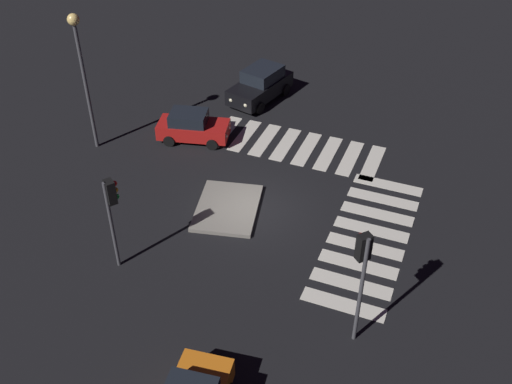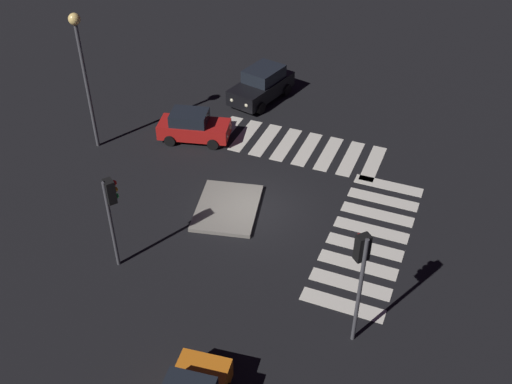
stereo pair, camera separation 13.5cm
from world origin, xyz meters
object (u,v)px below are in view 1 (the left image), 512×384
at_px(car_red, 192,127).
at_px(traffic_light_west, 111,203).
at_px(traffic_island, 227,208).
at_px(traffic_light_south, 362,263).
at_px(street_lamp, 81,59).
at_px(car_black, 261,85).

xyz_separation_m(car_red, traffic_light_west, (-9.41, -1.53, 2.31)).
bearing_deg(traffic_light_west, traffic_island, 7.61).
bearing_deg(traffic_island, traffic_light_west, 151.86).
distance_m(car_red, traffic_light_south, 14.83).
xyz_separation_m(traffic_island, traffic_light_south, (-4.85, -6.97, 3.45)).
bearing_deg(street_lamp, car_red, -60.98).
xyz_separation_m(traffic_light_south, traffic_light_west, (0.13, 9.50, -0.44)).
bearing_deg(traffic_light_west, traffic_light_south, -55.05).
bearing_deg(traffic_light_west, car_black, 35.15).
distance_m(traffic_island, car_red, 6.24).
height_order(car_black, traffic_light_south, traffic_light_south).
bearing_deg(car_black, street_lamp, -24.19).
bearing_deg(traffic_light_south, car_black, -15.42).
relative_size(traffic_island, traffic_light_west, 1.00).
relative_size(traffic_island, car_black, 0.89).
relative_size(car_red, car_black, 0.85).
relative_size(traffic_island, car_red, 1.04).
distance_m(car_black, traffic_light_south, 17.83).
relative_size(car_black, street_lamp, 0.65).
bearing_deg(car_red, traffic_light_west, -94.22).
bearing_deg(car_red, car_black, 59.32).
xyz_separation_m(car_red, traffic_light_south, (-9.54, -11.02, 2.75)).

